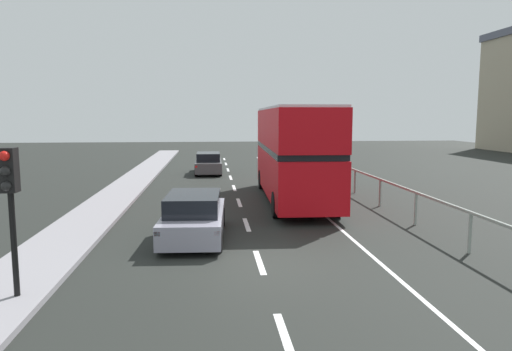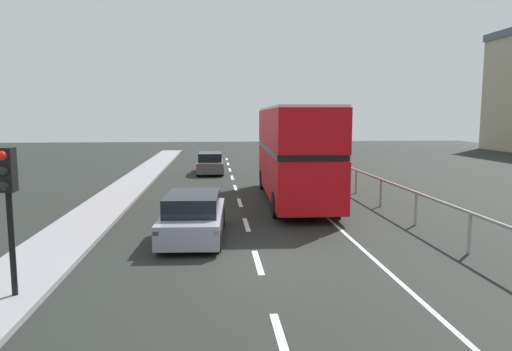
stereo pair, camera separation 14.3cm
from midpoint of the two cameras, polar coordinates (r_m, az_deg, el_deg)
ground_plane at (r=12.58m, az=0.10°, el=-10.77°), size 75.69×120.00×0.10m
near_sidewalk_kerb at (r=13.28m, az=-25.76°, el=-9.97°), size 2.07×80.00×0.14m
lane_paint_markings at (r=21.36m, az=2.80°, el=-3.13°), size 3.29×46.00×0.01m
bridge_side_railing at (r=22.28m, az=13.18°, el=-0.38°), size 0.10×42.00×1.20m
double_decker_bus_red at (r=21.16m, az=4.41°, el=2.96°), size 2.88×10.30×4.24m
hatchback_car_near at (r=14.92m, az=-7.83°, el=-5.00°), size 2.04×4.62×1.45m
traffic_signal_pole at (r=10.65m, az=-28.19°, el=-1.16°), size 0.30×0.42×3.07m
sedan_car_ahead at (r=31.79m, az=-5.96°, el=1.48°), size 1.77×4.54×1.42m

